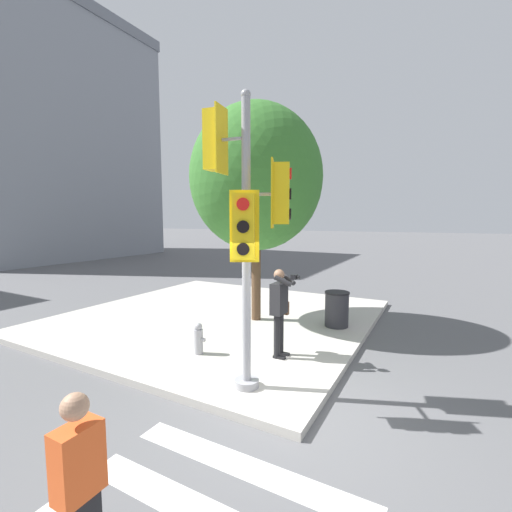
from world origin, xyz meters
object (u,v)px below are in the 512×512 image
Objects in this scene: street_tree at (256,178)px; fire_hydrant at (199,339)px; pedestrian_distant at (80,488)px; trash_bin at (337,309)px; person_photographer at (280,305)px; traffic_signal_pole at (246,211)px.

fire_hydrant is at bearing -177.32° from street_tree.
pedestrian_distant is 1.78× the size of trash_bin.
person_photographer is 1.96× the size of trash_bin.
person_photographer reaches higher than trash_bin.
traffic_signal_pole is 3.96m from street_tree.
traffic_signal_pole reaches higher than person_photographer.
pedestrian_distant is (-4.51, -0.42, -0.34)m from person_photographer.
person_photographer is at bearing 3.79° from traffic_signal_pole.
street_tree reaches higher than trash_bin.
person_photographer is 2.54m from trash_bin.
fire_hydrant is (0.80, 1.57, -2.50)m from traffic_signal_pole.
person_photographer is 0.31× the size of street_tree.
fire_hydrant is (-0.66, 1.47, -0.72)m from person_photographer.
street_tree reaches higher than person_photographer.
person_photographer is at bearing 168.92° from trash_bin.
pedestrian_distant is 2.48× the size of fire_hydrant.
pedestrian_distant is at bearing -173.93° from traffic_signal_pole.
street_tree is 3.92m from trash_bin.
pedestrian_distant is 7.45m from street_tree.
street_tree is at bearing 26.17° from traffic_signal_pole.
traffic_signal_pole reaches higher than pedestrian_distant.
person_photographer is at bearing -65.76° from fire_hydrant.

